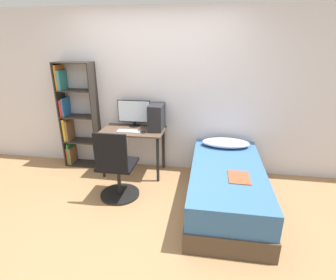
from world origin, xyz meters
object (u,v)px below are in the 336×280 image
bed (226,186)px  keyboard (129,131)px  bookshelf (74,117)px  office_chair (117,172)px  pc_tower (157,117)px  monitor (134,112)px

bed → keyboard: (-1.45, 0.57, 0.48)m
bookshelf → bed: size_ratio=0.89×
office_chair → pc_tower: bearing=66.2°
bed → pc_tower: bearing=144.4°
bookshelf → pc_tower: bearing=-2.7°
bed → monitor: (-1.45, 0.87, 0.69)m
keyboard → pc_tower: size_ratio=0.90×
monitor → keyboard: (-0.00, -0.30, -0.22)m
bed → monitor: 1.82m
keyboard → pc_tower: (0.39, 0.19, 0.19)m
bookshelf → pc_tower: (1.40, -0.07, 0.09)m
monitor → pc_tower: 0.40m
office_chair → bed: size_ratio=0.51×
office_chair → pc_tower: 1.07m
keyboard → monitor: bearing=89.6°
bed → pc_tower: (-1.06, 0.76, 0.66)m
bookshelf → keyboard: (1.01, -0.26, -0.10)m
bed → pc_tower: size_ratio=4.93×
monitor → keyboard: 0.37m
bookshelf → keyboard: bearing=-14.4°
bookshelf → monitor: 1.02m
keyboard → pc_tower: pc_tower is taller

